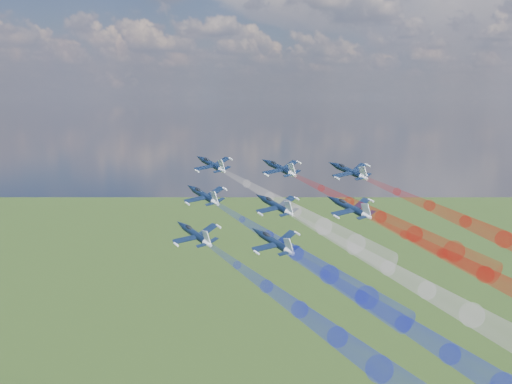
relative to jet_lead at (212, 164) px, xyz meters
The scene contains 16 objects.
jet_lead is the anchor object (origin of this frame).
trail_lead 32.27m from the jet_lead, 15.77° to the right, with size 4.41×52.86×4.41m, color white, non-canonical shape.
jet_inner_left 16.85m from the jet_lead, 56.93° to the right, with size 10.59×13.23×3.53m, color black, non-canonical shape.
trail_inner_left 46.47m from the jet_lead, 29.36° to the right, with size 4.41×52.86×4.41m, color #1C26EE, non-canonical shape.
jet_inner_right 17.92m from the jet_lead, 16.45° to the left, with size 10.59×13.23×3.53m, color black, non-canonical shape.
trail_inner_right 48.17m from the jet_lead, ahead, with size 4.41×52.86×4.41m, color red, non-canonical shape.
jet_outer_left 33.60m from the jet_lead, 56.62° to the right, with size 10.59×13.23×3.53m, color black, non-canonical shape.
trail_outer_left 61.97m from the jet_lead, 36.32° to the right, with size 4.41×52.86×4.41m, color #1C26EE, non-canonical shape.
jet_center_third 27.17m from the jet_lead, 18.50° to the right, with size 10.59×13.23×3.53m, color black, non-canonical shape.
trail_center_third 59.42m from the jet_lead, 17.02° to the right, with size 4.41×52.86×4.41m, color white, non-canonical shape.
jet_outer_right 34.39m from the jet_lead, 21.15° to the left, with size 10.59×13.23×3.53m, color black, non-canonical shape.
trail_outer_right 62.96m from the jet_lead, ahead, with size 4.41×52.86×4.41m, color red, non-canonical shape.
jet_rear_left 41.10m from the jet_lead, 32.70° to the right, with size 10.59×13.23×3.53m, color black, non-canonical shape.
trail_rear_left 72.61m from the jet_lead, 25.21° to the right, with size 4.41×52.86×4.41m, color #1C26EE, non-canonical shape.
jet_rear_right 41.23m from the jet_lead, ahead, with size 10.59×13.23×3.53m, color black, non-canonical shape.
trail_rear_right 73.15m from the jet_lead, ahead, with size 4.41×52.86×4.41m, color red, non-canonical shape.
Camera 1 is at (77.85, -121.44, 161.97)m, focal length 42.74 mm.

